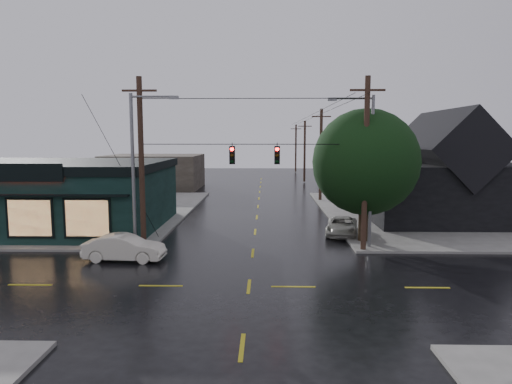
{
  "coord_description": "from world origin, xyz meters",
  "views": [
    {
      "loc": [
        0.75,
        -19.9,
        6.68
      ],
      "look_at": [
        0.19,
        6.12,
        3.57
      ],
      "focal_mm": 32.0,
      "sensor_mm": 36.0,
      "label": 1
    }
  ],
  "objects_px": {
    "utility_pole_nw": "(144,250)",
    "suv_silver": "(342,226)",
    "utility_pole_ne": "(363,251)",
    "corner_tree": "(366,162)",
    "sedan_cream": "(124,248)"
  },
  "relations": [
    {
      "from": "utility_pole_nw",
      "to": "suv_silver",
      "type": "distance_m",
      "value": 13.34
    },
    {
      "from": "utility_pole_ne",
      "to": "sedan_cream",
      "type": "distance_m",
      "value": 13.66
    },
    {
      "from": "corner_tree",
      "to": "sedan_cream",
      "type": "relative_size",
      "value": 1.92
    },
    {
      "from": "corner_tree",
      "to": "utility_pole_nw",
      "type": "xyz_separation_m",
      "value": [
        -13.5,
        -2.31,
        -5.15
      ]
    },
    {
      "from": "utility_pole_nw",
      "to": "utility_pole_ne",
      "type": "xyz_separation_m",
      "value": [
        13.0,
        0.0,
        0.0
      ]
    },
    {
      "from": "corner_tree",
      "to": "utility_pole_ne",
      "type": "bearing_deg",
      "value": -102.23
    },
    {
      "from": "utility_pole_ne",
      "to": "sedan_cream",
      "type": "xyz_separation_m",
      "value": [
        -13.45,
        -2.28,
        0.72
      ]
    },
    {
      "from": "corner_tree",
      "to": "suv_silver",
      "type": "bearing_deg",
      "value": 113.45
    },
    {
      "from": "utility_pole_nw",
      "to": "suv_silver",
      "type": "height_order",
      "value": "utility_pole_nw"
    },
    {
      "from": "sedan_cream",
      "to": "corner_tree",
      "type": "bearing_deg",
      "value": -68.75
    },
    {
      "from": "utility_pole_nw",
      "to": "corner_tree",
      "type": "bearing_deg",
      "value": 9.69
    },
    {
      "from": "corner_tree",
      "to": "utility_pole_nw",
      "type": "distance_m",
      "value": 14.63
    },
    {
      "from": "corner_tree",
      "to": "suv_silver",
      "type": "height_order",
      "value": "corner_tree"
    },
    {
      "from": "utility_pole_ne",
      "to": "utility_pole_nw",
      "type": "bearing_deg",
      "value": 180.0
    },
    {
      "from": "utility_pole_nw",
      "to": "suv_silver",
      "type": "bearing_deg",
      "value": 20.25
    }
  ]
}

